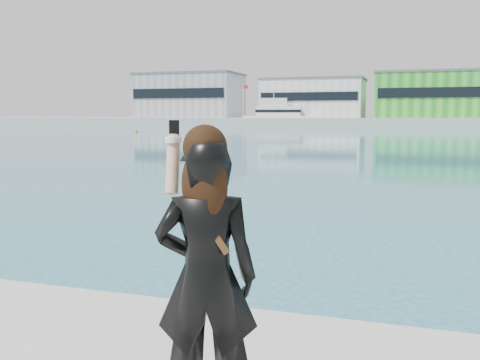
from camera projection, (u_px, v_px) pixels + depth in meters
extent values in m
cube|color=#9E9E99|center=(406.00, 122.00, 127.23)|extent=(320.00, 40.00, 2.00)
cube|color=gray|center=(190.00, 97.00, 141.32)|extent=(26.00, 16.00, 11.00)
cube|color=black|center=(177.00, 93.00, 133.61)|extent=(24.70, 0.20, 2.42)
cube|color=#59595B|center=(190.00, 74.00, 140.63)|extent=(26.52, 16.32, 0.50)
cube|color=silver|center=(314.00, 99.00, 131.38)|extent=(24.00, 15.00, 9.00)
cube|color=black|center=(308.00, 96.00, 124.15)|extent=(22.80, 0.20, 1.98)
cube|color=#59595B|center=(314.00, 80.00, 130.80)|extent=(24.48, 15.30, 0.50)
cube|color=#279024|center=(444.00, 96.00, 122.17)|extent=(30.00, 16.00, 10.00)
cube|color=black|center=(446.00, 92.00, 114.46)|extent=(28.50, 0.20, 2.20)
cube|color=#59595B|center=(445.00, 73.00, 121.53)|extent=(30.60, 16.32, 0.50)
cylinder|color=silver|center=(243.00, 101.00, 129.71)|extent=(0.16, 0.16, 8.00)
cube|color=red|center=(246.00, 87.00, 129.11)|extent=(1.20, 0.04, 0.80)
cube|color=white|center=(282.00, 121.00, 124.20)|extent=(19.05, 9.29, 2.45)
cube|color=white|center=(278.00, 111.00, 123.99)|extent=(10.92, 6.57, 2.24)
cube|color=white|center=(274.00, 102.00, 123.81)|extent=(6.77, 4.82, 1.84)
cube|color=black|center=(278.00, 111.00, 123.99)|extent=(11.15, 6.72, 0.61)
cylinder|color=silver|center=(274.00, 94.00, 123.58)|extent=(0.16, 0.16, 2.04)
sphere|color=#D6BC0B|center=(136.00, 132.00, 83.43)|extent=(0.50, 0.50, 0.50)
imported|color=black|center=(206.00, 278.00, 3.41)|extent=(0.75, 0.60, 1.80)
sphere|color=black|center=(205.00, 147.00, 3.29)|extent=(0.28, 0.28, 0.28)
ellipsoid|color=black|center=(204.00, 185.00, 3.26)|extent=(0.30, 0.16, 0.48)
cylinder|color=tan|center=(173.00, 164.00, 3.43)|extent=(0.14, 0.23, 0.39)
cylinder|color=white|center=(173.00, 140.00, 3.45)|extent=(0.11, 0.11, 0.04)
cube|color=black|center=(174.00, 130.00, 3.48)|extent=(0.07, 0.03, 0.13)
cube|color=#4C2D14|center=(209.00, 226.00, 3.28)|extent=(0.25, 0.09, 0.37)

